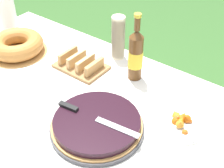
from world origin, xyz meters
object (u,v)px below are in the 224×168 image
object	(u,v)px
berry_tart	(97,125)
bundt_cake	(17,45)
bread_board	(81,64)
paper_towel_roll	(7,13)
cider_bottle_amber	(136,55)
serving_knife	(91,116)
snack_plate_near	(181,123)
cup_stack	(118,37)

from	to	relation	value
berry_tart	bundt_cake	size ratio (longest dim) A/B	1.19
bread_board	bundt_cake	bearing A→B (deg)	-165.50
berry_tart	paper_towel_roll	size ratio (longest dim) A/B	1.66
berry_tart	cider_bottle_amber	size ratio (longest dim) A/B	1.12
bundt_cake	paper_towel_roll	bearing A→B (deg)	150.05
cider_bottle_amber	bread_board	distance (m)	0.31
serving_knife	cider_bottle_amber	world-z (taller)	cider_bottle_amber
serving_knife	bundt_cake	size ratio (longest dim) A/B	1.14
berry_tart	snack_plate_near	bearing A→B (deg)	41.18
serving_knife	bread_board	distance (m)	0.44
serving_knife	bundt_cake	bearing A→B (deg)	157.25
berry_tart	serving_knife	size ratio (longest dim) A/B	1.04
serving_knife	bread_board	world-z (taller)	same
paper_towel_roll	bread_board	size ratio (longest dim) A/B	0.90
paper_towel_roll	bread_board	xyz separation A→B (m)	(0.63, -0.04, -0.09)
cup_stack	berry_tart	bearing A→B (deg)	-62.65
cider_bottle_amber	bundt_cake	bearing A→B (deg)	-163.01
serving_knife	bundt_cake	distance (m)	0.73
berry_tart	bread_board	distance (m)	0.46
cider_bottle_amber	snack_plate_near	size ratio (longest dim) A/B	1.56
berry_tart	snack_plate_near	xyz separation A→B (m)	(0.26, 0.23, -0.01)
snack_plate_near	serving_knife	bearing A→B (deg)	-141.33
paper_towel_roll	cider_bottle_amber	bearing A→B (deg)	3.85
cider_bottle_amber	paper_towel_roll	bearing A→B (deg)	-176.15
berry_tart	paper_towel_roll	xyz separation A→B (m)	(-0.98, 0.33, 0.09)
bread_board	paper_towel_roll	bearing A→B (deg)	176.38
cup_stack	paper_towel_roll	xyz separation A→B (m)	(-0.72, -0.16, -0.00)
snack_plate_near	bread_board	distance (m)	0.61
bundt_cake	snack_plate_near	xyz separation A→B (m)	(1.00, 0.04, -0.04)
bundt_cake	bread_board	size ratio (longest dim) A/B	1.26
cider_bottle_amber	snack_plate_near	xyz separation A→B (m)	(0.34, -0.16, -0.12)
berry_tart	serving_knife	xyz separation A→B (m)	(-0.03, -0.00, 0.04)
paper_towel_roll	bread_board	distance (m)	0.64
berry_tart	paper_towel_roll	distance (m)	1.04
snack_plate_near	paper_towel_roll	distance (m)	1.25
bundt_cake	cider_bottle_amber	bearing A→B (deg)	16.99
cup_stack	snack_plate_near	world-z (taller)	cup_stack
berry_tart	paper_towel_roll	world-z (taller)	paper_towel_roll
snack_plate_near	cup_stack	bearing A→B (deg)	152.70
bundt_cake	snack_plate_near	distance (m)	1.00
berry_tart	cup_stack	xyz separation A→B (m)	(-0.26, 0.50, 0.09)
snack_plate_near	bread_board	world-z (taller)	bread_board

